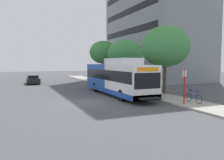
{
  "coord_description": "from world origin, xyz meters",
  "views": [
    {
      "loc": [
        -5.41,
        -17.59,
        3.25
      ],
      "look_at": [
        2.91,
        1.79,
        1.6
      ],
      "focal_mm": 35.98,
      "sensor_mm": 36.0,
      "label": 1
    }
  ],
  "objects_px": {
    "street_tree_near_stop": "(165,47)",
    "parked_car_far_lane": "(33,80)",
    "transit_bus": "(117,78)",
    "bicycle_parked": "(194,97)",
    "street_tree_mid_block": "(125,54)",
    "street_tree_far_block": "(103,52)",
    "bus_stop_sign_pole": "(184,84)"
  },
  "relations": [
    {
      "from": "street_tree_mid_block",
      "to": "street_tree_far_block",
      "type": "bearing_deg",
      "value": 93.07
    },
    {
      "from": "bus_stop_sign_pole",
      "to": "parked_car_far_lane",
      "type": "xyz_separation_m",
      "value": [
        -9.16,
        22.94,
        -0.99
      ]
    },
    {
      "from": "transit_bus",
      "to": "street_tree_near_stop",
      "type": "xyz_separation_m",
      "value": [
        4.37,
        -1.92,
        3.11
      ]
    },
    {
      "from": "street_tree_mid_block",
      "to": "street_tree_near_stop",
      "type": "bearing_deg",
      "value": -89.47
    },
    {
      "from": "bus_stop_sign_pole",
      "to": "street_tree_near_stop",
      "type": "bearing_deg",
      "value": 68.27
    },
    {
      "from": "bus_stop_sign_pole",
      "to": "street_tree_mid_block",
      "type": "relative_size",
      "value": 0.42
    },
    {
      "from": "bicycle_parked",
      "to": "parked_car_far_lane",
      "type": "bearing_deg",
      "value": 114.43
    },
    {
      "from": "street_tree_near_stop",
      "to": "parked_car_far_lane",
      "type": "relative_size",
      "value": 1.49
    },
    {
      "from": "transit_bus",
      "to": "street_tree_far_block",
      "type": "distance_m",
      "value": 14.93
    },
    {
      "from": "bicycle_parked",
      "to": "street_tree_far_block",
      "type": "relative_size",
      "value": 0.27
    },
    {
      "from": "transit_bus",
      "to": "street_tree_mid_block",
      "type": "bearing_deg",
      "value": 57.92
    },
    {
      "from": "transit_bus",
      "to": "bicycle_parked",
      "type": "height_order",
      "value": "transit_bus"
    },
    {
      "from": "bus_stop_sign_pole",
      "to": "street_tree_near_stop",
      "type": "height_order",
      "value": "street_tree_near_stop"
    },
    {
      "from": "street_tree_mid_block",
      "to": "street_tree_far_block",
      "type": "xyz_separation_m",
      "value": [
        -0.39,
        7.21,
        0.5
      ]
    },
    {
      "from": "transit_bus",
      "to": "street_tree_near_stop",
      "type": "relative_size",
      "value": 1.83
    },
    {
      "from": "bus_stop_sign_pole",
      "to": "parked_car_far_lane",
      "type": "bearing_deg",
      "value": 111.77
    },
    {
      "from": "bicycle_parked",
      "to": "street_tree_mid_block",
      "type": "relative_size",
      "value": 0.28
    },
    {
      "from": "transit_bus",
      "to": "street_tree_near_stop",
      "type": "distance_m",
      "value": 5.7
    },
    {
      "from": "transit_bus",
      "to": "street_tree_mid_block",
      "type": "xyz_separation_m",
      "value": [
        4.29,
        6.84,
        2.69
      ]
    },
    {
      "from": "bus_stop_sign_pole",
      "to": "street_tree_far_block",
      "type": "distance_m",
      "value": 21.54
    },
    {
      "from": "bicycle_parked",
      "to": "parked_car_far_lane",
      "type": "relative_size",
      "value": 0.39
    },
    {
      "from": "transit_bus",
      "to": "bicycle_parked",
      "type": "xyz_separation_m",
      "value": [
        3.42,
        -6.93,
        -1.14
      ]
    },
    {
      "from": "street_tree_far_block",
      "to": "bus_stop_sign_pole",
      "type": "bearing_deg",
      "value": -94.39
    },
    {
      "from": "bus_stop_sign_pole",
      "to": "parked_car_far_lane",
      "type": "height_order",
      "value": "bus_stop_sign_pole"
    },
    {
      "from": "bus_stop_sign_pole",
      "to": "parked_car_far_lane",
      "type": "relative_size",
      "value": 0.58
    },
    {
      "from": "street_tree_near_stop",
      "to": "street_tree_mid_block",
      "type": "distance_m",
      "value": 8.77
    },
    {
      "from": "bicycle_parked",
      "to": "transit_bus",
      "type": "bearing_deg",
      "value": 116.28
    },
    {
      "from": "bicycle_parked",
      "to": "street_tree_mid_block",
      "type": "xyz_separation_m",
      "value": [
        0.87,
        13.78,
        3.83
      ]
    },
    {
      "from": "bicycle_parked",
      "to": "street_tree_near_stop",
      "type": "distance_m",
      "value": 6.64
    },
    {
      "from": "transit_bus",
      "to": "parked_car_far_lane",
      "type": "xyz_separation_m",
      "value": [
        -6.89,
        15.77,
        -1.04
      ]
    },
    {
      "from": "bus_stop_sign_pole",
      "to": "street_tree_far_block",
      "type": "bearing_deg",
      "value": 85.61
    },
    {
      "from": "bicycle_parked",
      "to": "parked_car_far_lane",
      "type": "distance_m",
      "value": 24.93
    }
  ]
}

